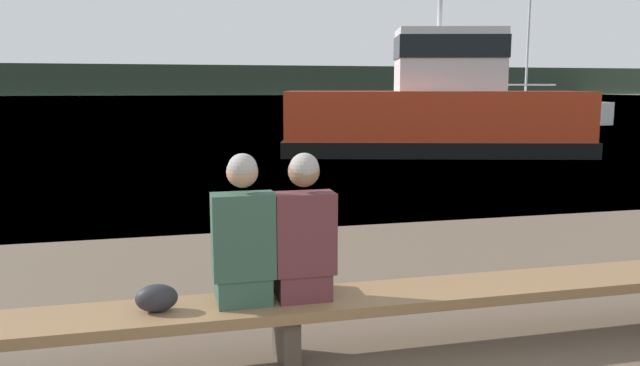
{
  "coord_description": "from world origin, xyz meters",
  "views": [
    {
      "loc": [
        -0.82,
        -1.66,
        1.94
      ],
      "look_at": [
        0.95,
        5.47,
        0.81
      ],
      "focal_mm": 35.0,
      "sensor_mm": 36.0,
      "label": 1
    }
  ],
  "objects": [
    {
      "name": "bench_main",
      "position": [
        -0.04,
        2.47,
        0.38
      ],
      "size": [
        7.56,
        0.56,
        0.46
      ],
      "color": "brown",
      "rests_on": "ground"
    },
    {
      "name": "far_shoreline",
      "position": [
        0.0,
        167.45,
        3.84
      ],
      "size": [
        600.0,
        12.0,
        7.68
      ],
      "primitive_type": "cube",
      "color": "#2D3D2D",
      "rests_on": "ground"
    },
    {
      "name": "tugboat_red",
      "position": [
        6.91,
        15.38,
        1.15
      ],
      "size": [
        9.22,
        5.23,
        6.0
      ],
      "rotation": [
        0.0,
        0.0,
        1.3
      ],
      "color": "red",
      "rests_on": "water_surface"
    },
    {
      "name": "shopping_bag",
      "position": [
        -0.91,
        2.46,
        0.56
      ],
      "size": [
        0.28,
        0.17,
        0.19
      ],
      "color": "#232328",
      "rests_on": "bench_main"
    },
    {
      "name": "person_left",
      "position": [
        -0.33,
        2.48,
        0.91
      ],
      "size": [
        0.42,
        0.43,
        1.05
      ],
      "color": "#2D4C3D",
      "rests_on": "bench_main"
    },
    {
      "name": "moored_sailboat",
      "position": [
        17.68,
        27.29,
        0.61
      ],
      "size": [
        8.27,
        3.26,
        8.43
      ],
      "rotation": [
        0.0,
        0.0,
        1.64
      ],
      "color": "silver",
      "rests_on": "water_surface"
    },
    {
      "name": "person_right",
      "position": [
        0.09,
        2.48,
        0.91
      ],
      "size": [
        0.42,
        0.43,
        1.04
      ],
      "color": "#56282D",
      "rests_on": "bench_main"
    },
    {
      "name": "water_surface",
      "position": [
        0.0,
        126.62,
        0.0
      ],
      "size": [
        240.0,
        240.0,
        0.0
      ],
      "primitive_type": "plane",
      "color": "teal",
      "rests_on": "ground"
    }
  ]
}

